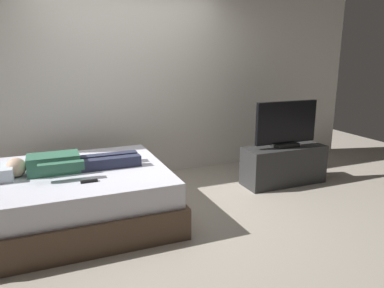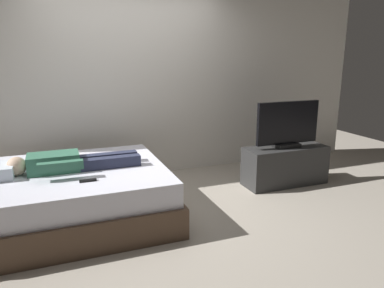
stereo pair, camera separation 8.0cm
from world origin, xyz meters
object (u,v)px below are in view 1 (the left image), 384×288
Objects in this scene: tv_stand at (284,165)px; tv at (286,125)px; remote at (89,181)px; bed at (68,197)px; person at (68,163)px.

tv is at bearing 0.00° from tv_stand.
remote reaches higher than tv_stand.
remote is 0.14× the size of tv_stand.
bed is 1.60× the size of person.
bed is at bearing -177.38° from tv_stand.
bed is at bearing 113.65° from remote.
remote is at bearing -168.04° from tv_stand.
bed is at bearing 167.87° from person.
bed is 2.30× the size of tv.
tv is (2.71, 0.12, 0.52)m from bed.
tv_stand is at bearing 11.96° from remote.
tv_stand is 0.53m from tv.
tv_stand is (2.71, 0.12, -0.01)m from bed.
remote is (0.15, -0.40, -0.07)m from person.
tv reaches higher than person.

